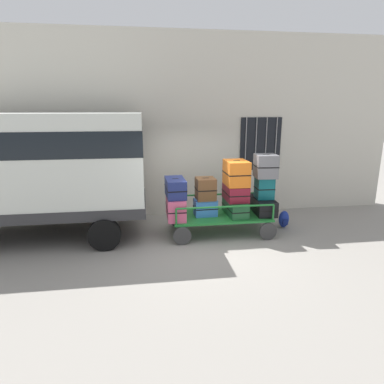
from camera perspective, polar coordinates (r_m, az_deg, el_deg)
ground_plane at (r=7.90m, az=1.57°, el=-8.19°), size 40.00×40.00×0.00m
building_wall at (r=9.52m, az=-0.59°, el=11.13°), size 12.00×0.37×5.00m
van at (r=8.36m, az=-25.47°, el=4.33°), size 4.95×2.01×2.90m
luggage_cart at (r=8.24m, az=4.82°, el=-4.40°), size 2.44×1.30×0.47m
cart_railing at (r=8.13m, az=4.88°, el=-1.71°), size 2.32×1.16×0.39m
suitcase_left_bottom at (r=7.95m, az=-2.82°, el=-2.60°), size 0.44×0.97×0.51m
suitcase_left_middle at (r=7.83m, az=-2.87°, el=0.74°), size 0.47×0.85×0.44m
suitcase_midleft_bottom at (r=8.11m, az=2.30°, el=-2.63°), size 0.55×0.43×0.40m
suitcase_midleft_middle at (r=7.99m, az=2.33°, el=0.57°), size 0.47×0.50×0.53m
suitcase_center_bottom at (r=8.22m, az=7.40°, el=-2.62°), size 0.46×0.95×0.37m
suitcase_center_middle at (r=8.13m, az=7.46°, el=-0.08°), size 0.51×0.78×0.37m
suitcase_center_top at (r=8.02m, az=7.59°, el=3.25°), size 0.52×0.73×0.60m
suitcase_midright_bottom at (r=8.50m, az=12.05°, el=-2.24°), size 0.53×1.01×0.38m
suitcase_midright_middle at (r=8.35m, az=12.28°, el=0.69°), size 0.43×0.43×0.53m
suitcase_midright_top at (r=8.24m, az=12.51°, el=4.37°), size 0.55×0.56×0.56m
backpack at (r=8.95m, az=15.46°, el=-4.51°), size 0.27×0.22×0.44m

